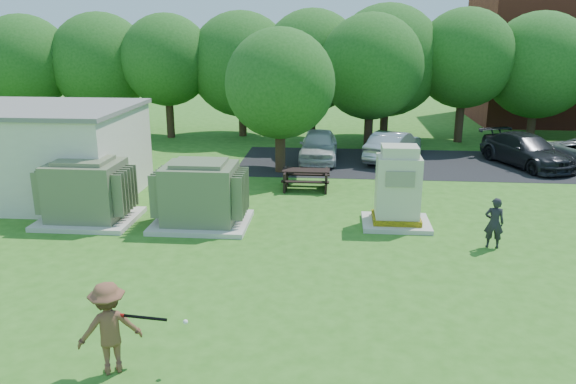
# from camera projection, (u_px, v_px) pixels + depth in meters

# --- Properties ---
(ground) EXTENTS (120.00, 120.00, 0.00)m
(ground) POSITION_uv_depth(u_px,v_px,m) (273.00, 292.00, 13.32)
(ground) COLOR #2D6619
(ground) RESTS_ON ground
(parking_strip) EXTENTS (20.00, 6.00, 0.01)m
(parking_strip) POSITION_uv_depth(u_px,v_px,m) (459.00, 164.00, 25.62)
(parking_strip) COLOR #232326
(parking_strip) RESTS_ON ground
(transformer_left) EXTENTS (3.00, 2.40, 2.07)m
(transformer_left) POSITION_uv_depth(u_px,v_px,m) (87.00, 192.00, 17.90)
(transformer_left) COLOR beige
(transformer_left) RESTS_ON ground
(transformer_right) EXTENTS (3.00, 2.40, 2.07)m
(transformer_right) POSITION_uv_depth(u_px,v_px,m) (201.00, 195.00, 17.59)
(transformer_right) COLOR beige
(transformer_right) RESTS_ON ground
(generator_cabinet) EXTENTS (2.11, 1.72, 2.57)m
(generator_cabinet) POSITION_uv_depth(u_px,v_px,m) (398.00, 191.00, 17.49)
(generator_cabinet) COLOR beige
(generator_cabinet) RESTS_ON ground
(picnic_table) EXTENTS (1.81, 1.36, 0.77)m
(picnic_table) POSITION_uv_depth(u_px,v_px,m) (306.00, 177.00, 21.61)
(picnic_table) COLOR black
(picnic_table) RESTS_ON ground
(batter) EXTENTS (1.30, 1.09, 1.75)m
(batter) POSITION_uv_depth(u_px,v_px,m) (109.00, 328.00, 10.04)
(batter) COLOR brown
(batter) RESTS_ON ground
(person_by_generator) EXTENTS (0.58, 0.42, 1.48)m
(person_by_generator) POSITION_uv_depth(u_px,v_px,m) (494.00, 223.00, 15.81)
(person_by_generator) COLOR black
(person_by_generator) RESTS_ON ground
(car_white) EXTENTS (1.74, 4.24, 1.44)m
(car_white) POSITION_uv_depth(u_px,v_px,m) (319.00, 145.00, 26.21)
(car_white) COLOR silver
(car_white) RESTS_ON ground
(car_silver_a) EXTENTS (3.06, 4.50, 1.40)m
(car_silver_a) POSITION_uv_depth(u_px,v_px,m) (393.00, 146.00, 26.19)
(car_silver_a) COLOR #AEADB2
(car_silver_a) RESTS_ON ground
(car_dark) EXTENTS (3.69, 5.26, 1.41)m
(car_dark) POSITION_uv_depth(u_px,v_px,m) (526.00, 150.00, 25.20)
(car_dark) COLOR black
(car_dark) RESTS_ON ground
(batting_equipment) EXTENTS (1.31, 0.35, 0.26)m
(batting_equipment) POSITION_uv_depth(u_px,v_px,m) (146.00, 318.00, 9.90)
(batting_equipment) COLOR black
(batting_equipment) RESTS_ON ground
(tree_row) EXTENTS (41.30, 13.30, 7.30)m
(tree_row) POSITION_uv_depth(u_px,v_px,m) (345.00, 64.00, 29.67)
(tree_row) COLOR #47301E
(tree_row) RESTS_ON ground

